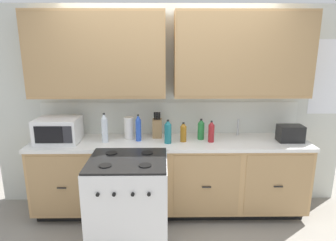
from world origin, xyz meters
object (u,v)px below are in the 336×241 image
object	(u,v)px
bottle_clear	(105,128)
bottle_blue	(138,128)
bottle_red	(211,132)
toaster	(290,133)
bottle_amber	(183,132)
stove_range	(129,203)
paper_towel_roll	(129,128)
knife_block	(157,128)
bottle_teal	(168,132)
microwave	(58,130)
bottle_green	(201,129)

from	to	relation	value
bottle_clear	bottle_blue	xyz separation A→B (m)	(0.38, 0.04, -0.01)
bottle_red	bottle_clear	size ratio (longest dim) A/B	0.74
toaster	bottle_amber	xyz separation A→B (m)	(-1.23, 0.01, 0.02)
stove_range	bottle_blue	bearing A→B (deg)	85.01
paper_towel_roll	knife_block	bearing A→B (deg)	8.64
knife_block	bottle_teal	bearing A→B (deg)	-61.35
microwave	knife_block	world-z (taller)	knife_block
bottle_blue	bottle_green	world-z (taller)	bottle_blue
knife_block	bottle_green	xyz separation A→B (m)	(0.52, -0.09, 0.01)
knife_block	bottle_teal	size ratio (longest dim) A/B	1.14
knife_block	bottle_teal	xyz separation A→B (m)	(0.13, -0.23, 0.02)
toaster	bottle_red	distance (m)	0.91
knife_block	bottle_clear	xyz separation A→B (m)	(-0.59, -0.18, 0.05)
microwave	bottle_amber	xyz separation A→B (m)	(1.43, -0.00, -0.03)
bottle_red	bottle_green	world-z (taller)	bottle_red
stove_range	knife_block	size ratio (longest dim) A/B	3.06
stove_range	bottle_clear	world-z (taller)	bottle_clear
stove_range	bottle_blue	xyz separation A→B (m)	(0.06, 0.63, 0.60)
knife_block	toaster	bearing A→B (deg)	-6.94
paper_towel_roll	bottle_clear	bearing A→B (deg)	-153.39
stove_range	bottle_clear	bearing A→B (deg)	118.77
knife_block	bottle_teal	world-z (taller)	knife_block
paper_towel_roll	bottle_clear	world-z (taller)	bottle_clear
stove_range	bottle_red	size ratio (longest dim) A/B	3.81
knife_block	bottle_red	world-z (taller)	knife_block
microwave	bottle_blue	distance (m)	0.91
knife_block	paper_towel_roll	distance (m)	0.34
bottle_red	bottle_amber	distance (m)	0.32
toaster	paper_towel_roll	bearing A→B (deg)	175.81
microwave	knife_block	size ratio (longest dim) A/B	1.55
bottle_amber	bottle_teal	bearing A→B (deg)	-163.21
stove_range	bottle_red	xyz separation A→B (m)	(0.89, 0.58, 0.57)
stove_range	microwave	bearing A→B (deg)	144.88
bottle_clear	bottle_teal	distance (m)	0.72
microwave	bottle_green	xyz separation A→B (m)	(1.64, 0.08, -0.02)
bottle_blue	paper_towel_roll	bearing A→B (deg)	141.39
toaster	bottle_amber	distance (m)	1.23
microwave	bottle_green	world-z (taller)	microwave
bottle_amber	bottle_teal	size ratio (longest dim) A/B	0.83
bottle_amber	bottle_blue	distance (m)	0.52
bottle_amber	bottle_blue	size ratio (longest dim) A/B	0.73
bottle_teal	bottle_blue	distance (m)	0.35
stove_range	bottle_amber	bearing A→B (deg)	46.24
bottle_red	microwave	bearing A→B (deg)	179.24
toaster	bottle_teal	size ratio (longest dim) A/B	1.03
bottle_red	bottle_green	distance (m)	0.15
paper_towel_roll	bottle_red	size ratio (longest dim) A/B	1.04
bottle_clear	bottle_red	bearing A→B (deg)	-0.64
bottle_amber	bottle_green	world-z (taller)	bottle_green
bottle_teal	microwave	bearing A→B (deg)	177.32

